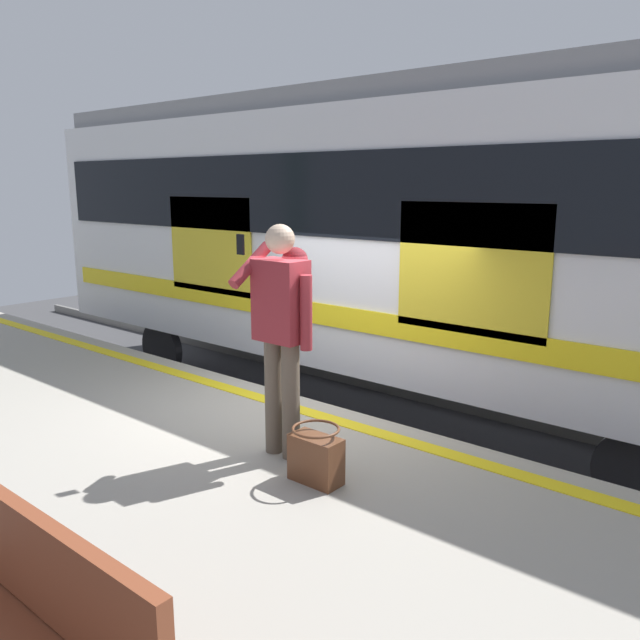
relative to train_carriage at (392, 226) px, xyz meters
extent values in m
plane|color=#3D3D3F|center=(-0.65, 2.27, -2.51)|extent=(24.90, 24.90, 0.00)
cube|color=#9E998E|center=(-0.65, 4.41, -2.03)|extent=(16.60, 4.28, 0.95)
cube|color=yellow|center=(-0.65, 2.57, -1.55)|extent=(16.27, 0.16, 0.01)
cube|color=slate|center=(-0.65, 0.71, -2.43)|extent=(21.58, 0.08, 0.16)
cube|color=slate|center=(-0.65, -0.72, -2.43)|extent=(21.58, 0.08, 0.16)
cube|color=silver|center=(0.00, -0.01, -0.10)|extent=(10.39, 2.88, 2.91)
cube|color=gray|center=(0.00, -0.01, 1.47)|extent=(10.18, 2.65, 0.24)
cube|color=black|center=(0.00, 1.45, 0.41)|extent=(9.87, 0.03, 0.90)
cube|color=yellow|center=(0.00, 1.45, -0.90)|extent=(9.87, 0.03, 0.24)
cube|color=gold|center=(-1.82, 1.45, -0.25)|extent=(1.52, 0.02, 1.22)
cube|color=gold|center=(1.82, 1.45, -0.25)|extent=(1.52, 0.02, 1.22)
cylinder|color=black|center=(3.38, 1.14, -1.93)|extent=(0.84, 0.12, 0.84)
cylinder|color=black|center=(3.38, -1.16, -1.93)|extent=(0.84, 0.12, 0.84)
cylinder|color=brown|center=(-1.35, 3.40, -1.10)|extent=(0.14, 0.14, 0.92)
cylinder|color=brown|center=(-1.17, 3.40, -1.10)|extent=(0.14, 0.14, 0.92)
cube|color=maroon|center=(-1.26, 3.40, -0.33)|extent=(0.40, 0.24, 0.62)
sphere|color=maroon|center=(-1.26, 3.24, -0.04)|extent=(0.20, 0.20, 0.20)
sphere|color=beige|center=(-1.26, 3.40, 0.13)|extent=(0.22, 0.22, 0.22)
cylinder|color=maroon|center=(-1.51, 3.40, -0.39)|extent=(0.09, 0.09, 0.55)
cylinder|color=maroon|center=(-1.03, 3.48, -0.07)|extent=(0.09, 0.42, 0.33)
cube|color=black|center=(-1.03, 3.58, 0.09)|extent=(0.07, 0.02, 0.15)
cube|color=#59331E|center=(-1.77, 3.60, -1.39)|extent=(0.38, 0.19, 0.34)
torus|color=#59331E|center=(-1.77, 3.60, -1.16)|extent=(0.34, 0.34, 0.02)
cube|color=brown|center=(-2.36, 5.84, -0.86)|extent=(1.44, 0.06, 0.40)
camera|label=1|loc=(-4.46, 6.79, 0.52)|focal=35.58mm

